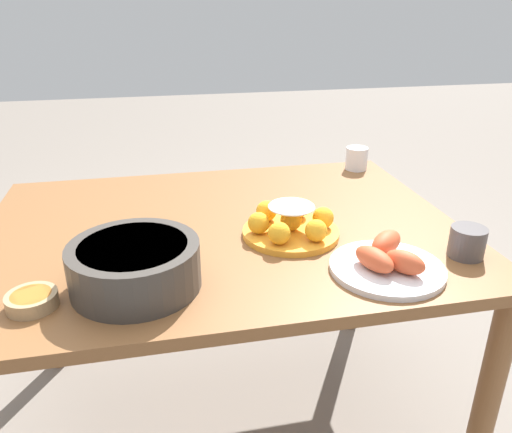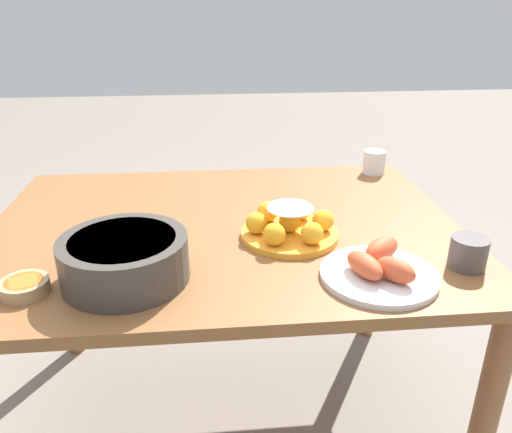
% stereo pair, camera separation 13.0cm
% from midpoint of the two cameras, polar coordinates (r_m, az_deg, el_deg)
% --- Properties ---
extents(ground_plane, '(12.00, 12.00, 0.00)m').
position_cam_midpoint_polar(ground_plane, '(1.77, -5.41, -22.44)').
color(ground_plane, slate).
extents(dining_table, '(1.26, 0.93, 0.71)m').
position_cam_midpoint_polar(dining_table, '(1.40, -6.39, -4.54)').
color(dining_table, brown).
rests_on(dining_table, ground_plane).
extents(cake_plate, '(0.25, 0.25, 0.09)m').
position_cam_midpoint_polar(cake_plate, '(1.28, 1.07, -0.89)').
color(cake_plate, gold).
rests_on(cake_plate, dining_table).
extents(serving_bowl, '(0.27, 0.27, 0.10)m').
position_cam_midpoint_polar(serving_bowl, '(1.09, -17.04, -5.36)').
color(serving_bowl, '#3D3833').
rests_on(serving_bowl, dining_table).
extents(sauce_bowl, '(0.10, 0.10, 0.03)m').
position_cam_midpoint_polar(sauce_bowl, '(1.12, -27.37, -8.56)').
color(sauce_bowl, tan).
rests_on(sauce_bowl, dining_table).
extents(seafood_platter, '(0.26, 0.26, 0.07)m').
position_cam_midpoint_polar(seafood_platter, '(1.15, 11.63, -5.15)').
color(seafood_platter, silver).
rests_on(seafood_platter, dining_table).
extents(cup_near, '(0.08, 0.08, 0.08)m').
position_cam_midpoint_polar(cup_near, '(1.81, 9.40, 6.53)').
color(cup_near, white).
rests_on(cup_near, dining_table).
extents(cup_far, '(0.08, 0.08, 0.07)m').
position_cam_midpoint_polar(cup_far, '(1.25, 20.31, -2.83)').
color(cup_far, '#4C4747').
rests_on(cup_far, dining_table).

